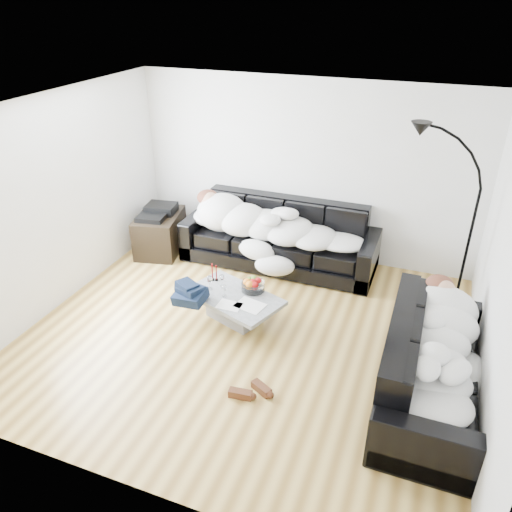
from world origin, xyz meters
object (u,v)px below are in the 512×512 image
(fruit_bowl, at_px, (253,284))
(wine_glass_b, at_px, (209,282))
(coffee_table, at_px, (234,307))
(stereo, at_px, (158,211))
(wine_glass_a, at_px, (222,281))
(wine_glass_c, at_px, (224,291))
(shoes, at_px, (250,391))
(sleeper_right, at_px, (438,346))
(av_cabinet, at_px, (160,233))
(candle_left, at_px, (212,272))
(sleeper_back, at_px, (278,224))
(candle_right, at_px, (216,273))
(sofa_right, at_px, (434,363))
(floor_lamp, at_px, (468,243))
(sofa_back, at_px, (279,235))

(fruit_bowl, bearing_deg, wine_glass_b, -162.65)
(coffee_table, bearing_deg, stereo, 144.56)
(wine_glass_a, height_order, wine_glass_c, wine_glass_a)
(shoes, xyz_separation_m, stereo, (-2.44, 2.42, 0.62))
(coffee_table, distance_m, wine_glass_a, 0.37)
(sleeper_right, relative_size, fruit_bowl, 6.41)
(sleeper_right, bearing_deg, av_cabinet, 66.26)
(candle_left, bearing_deg, stereo, 143.29)
(wine_glass_b, xyz_separation_m, wine_glass_c, (0.24, -0.09, -0.01))
(sleeper_right, distance_m, candle_left, 2.85)
(wine_glass_c, relative_size, candle_left, 0.67)
(wine_glass_b, distance_m, candle_left, 0.21)
(sleeper_back, height_order, candle_left, sleeper_back)
(wine_glass_c, height_order, candle_right, candle_right)
(coffee_table, height_order, wine_glass_a, wine_glass_a)
(sofa_right, distance_m, sleeper_back, 3.06)
(sleeper_back, distance_m, fruit_bowl, 1.31)
(wine_glass_a, distance_m, candle_right, 0.16)
(candle_right, xyz_separation_m, stereo, (-1.43, 1.02, 0.23))
(candle_right, distance_m, stereo, 1.77)
(candle_right, relative_size, av_cabinet, 0.25)
(wine_glass_b, distance_m, candle_right, 0.21)
(coffee_table, relative_size, candle_left, 4.84)
(sleeper_back, bearing_deg, shoes, -77.07)
(candle_right, relative_size, stereo, 0.49)
(coffee_table, height_order, wine_glass_b, wine_glass_b)
(shoes, bearing_deg, candle_right, 131.20)
(sofa_right, distance_m, coffee_table, 2.42)
(sleeper_right, height_order, candle_right, sleeper_right)
(coffee_table, bearing_deg, av_cabinet, 144.56)
(sofa_right, relative_size, floor_lamp, 1.03)
(candle_right, xyz_separation_m, floor_lamp, (2.87, 0.73, 0.60))
(candle_right, bearing_deg, floor_lamp, 14.23)
(wine_glass_a, bearing_deg, sleeper_right, -15.13)
(coffee_table, bearing_deg, shoes, -60.04)
(candle_right, bearing_deg, wine_glass_b, -89.16)
(stereo, distance_m, floor_lamp, 4.32)
(fruit_bowl, bearing_deg, sofa_back, 94.80)
(wine_glass_b, distance_m, stereo, 1.90)
(shoes, bearing_deg, av_cabinet, 140.67)
(coffee_table, bearing_deg, sleeper_back, 87.74)
(sleeper_right, bearing_deg, fruit_bowl, 71.04)
(wine_glass_c, height_order, stereo, stereo)
(candle_left, bearing_deg, fruit_bowl, -3.66)
(sleeper_back, height_order, candle_right, sleeper_back)
(shoes, distance_m, stereo, 3.49)
(candle_left, bearing_deg, wine_glass_c, -44.39)
(coffee_table, height_order, av_cabinet, av_cabinet)
(sleeper_right, height_order, candle_left, sleeper_right)
(candle_right, distance_m, shoes, 1.77)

